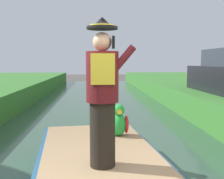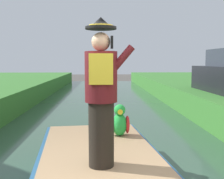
% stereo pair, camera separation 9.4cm
% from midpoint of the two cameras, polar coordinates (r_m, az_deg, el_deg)
% --- Properties ---
extents(boat, '(2.25, 4.37, 0.61)m').
position_cam_midpoint_polar(boat, '(3.99, -1.50, -18.17)').
color(boat, '#23517A').
rests_on(boat, canal_water).
extents(person_pirate, '(0.61, 0.42, 1.85)m').
position_cam_midpoint_polar(person_pirate, '(3.37, -1.41, -0.81)').
color(person_pirate, black).
rests_on(person_pirate, boat).
extents(parrot_plush, '(0.36, 0.35, 0.57)m').
position_cam_midpoint_polar(parrot_plush, '(4.87, 2.14, -6.84)').
color(parrot_plush, green).
rests_on(parrot_plush, boat).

